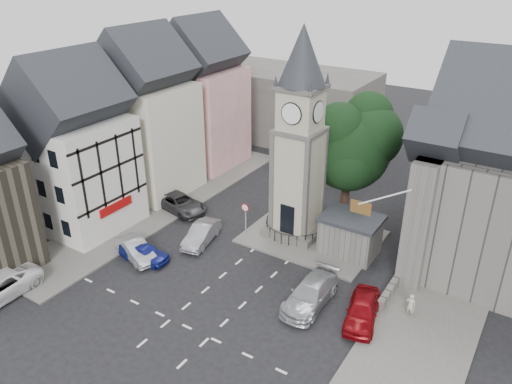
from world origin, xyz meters
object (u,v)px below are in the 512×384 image
Objects in this scene: clock_tower at (300,138)px; car_west_blue at (144,252)px; pedestrian at (411,305)px; stone_shelter at (350,235)px; car_east_red at (362,310)px.

clock_tower reaches higher than car_west_blue.
clock_tower reaches higher than pedestrian.
clock_tower is 9.70× the size of pedestrian.
clock_tower is 8.15m from stone_shelter.
car_east_red is at bearing -85.25° from car_west_blue.
stone_shelter is 1.08× the size of car_west_blue.
pedestrian is at bearing -25.81° from clock_tower.
stone_shelter reaches higher than pedestrian.
clock_tower is 14.22m from car_west_blue.
car_west_blue is 16.16m from car_east_red.
stone_shelter is 15.28m from car_west_blue.
pedestrian is at bearing 27.29° from car_east_red.
car_west_blue is (-7.50, -9.51, -7.44)m from clock_tower.
pedestrian is (6.06, -4.76, -0.71)m from stone_shelter.
pedestrian is (2.36, 1.97, 0.06)m from car_east_red.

